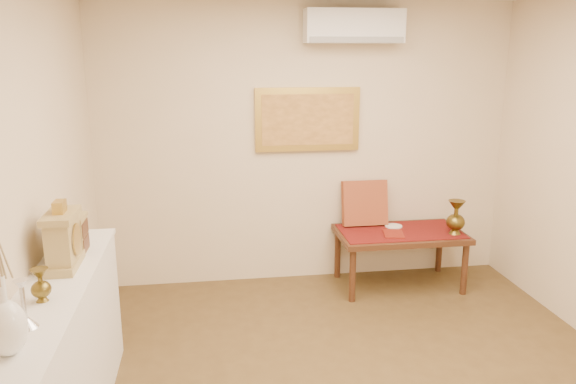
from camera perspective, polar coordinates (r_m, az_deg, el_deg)
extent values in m
cube|color=beige|center=(5.43, 1.92, 4.79)|extent=(4.00, 0.02, 2.70)
cube|color=beige|center=(3.31, -26.27, -2.82)|extent=(0.02, 4.50, 2.70)
cube|color=maroon|center=(5.49, 11.34, -3.93)|extent=(1.14, 0.59, 0.01)
cylinder|color=white|center=(5.60, 10.67, -3.43)|extent=(0.17, 0.17, 0.01)
cube|color=maroon|center=(5.37, 10.67, -4.19)|extent=(0.23, 0.28, 0.01)
cube|color=maroon|center=(5.57, 7.79, -1.10)|extent=(0.44, 0.19, 0.45)
cube|color=white|center=(3.60, -21.94, -16.21)|extent=(0.35, 2.00, 0.95)
cube|color=white|center=(3.39, -22.70, -9.00)|extent=(0.37, 2.02, 0.03)
cube|color=tan|center=(3.62, -21.69, -6.75)|extent=(0.16, 0.36, 0.05)
cube|color=tan|center=(3.57, -21.91, -4.50)|extent=(0.14, 0.30, 0.25)
cylinder|color=beige|center=(3.55, -20.73, -4.47)|extent=(0.01, 0.17, 0.17)
cylinder|color=#B6923A|center=(3.55, -20.65, -4.47)|extent=(0.01, 0.19, 0.19)
cube|color=tan|center=(3.53, -22.12, -2.26)|extent=(0.17, 0.34, 0.04)
cube|color=#B6923A|center=(3.51, -22.20, -1.40)|extent=(0.06, 0.11, 0.07)
cube|color=tan|center=(3.82, -20.99, -4.22)|extent=(0.15, 0.20, 0.22)
cube|color=#482615|center=(3.82, -19.79, -4.91)|extent=(0.01, 0.17, 0.09)
cube|color=#482615|center=(3.79, -19.92, -3.48)|extent=(0.01, 0.17, 0.09)
cube|color=tan|center=(3.79, -21.15, -2.46)|extent=(0.16, 0.21, 0.02)
cube|color=#482615|center=(5.50, 11.32, -4.22)|extent=(1.20, 0.70, 0.05)
cylinder|color=#482615|center=(5.18, 6.56, -8.44)|extent=(0.06, 0.06, 0.50)
cylinder|color=#482615|center=(5.55, 17.50, -7.48)|extent=(0.06, 0.06, 0.50)
cylinder|color=#482615|center=(5.70, 5.06, -6.25)|extent=(0.06, 0.06, 0.50)
cylinder|color=#482615|center=(6.04, 15.13, -5.53)|extent=(0.06, 0.06, 0.50)
cube|color=#B6923A|center=(5.37, 1.99, 7.38)|extent=(1.00, 0.05, 0.60)
cube|color=gold|center=(5.35, 2.05, 7.35)|extent=(0.88, 0.01, 0.48)
cube|color=white|center=(5.33, 6.71, 16.40)|extent=(0.90, 0.24, 0.30)
cube|color=gray|center=(5.21, 7.02, 15.12)|extent=(0.86, 0.02, 0.05)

